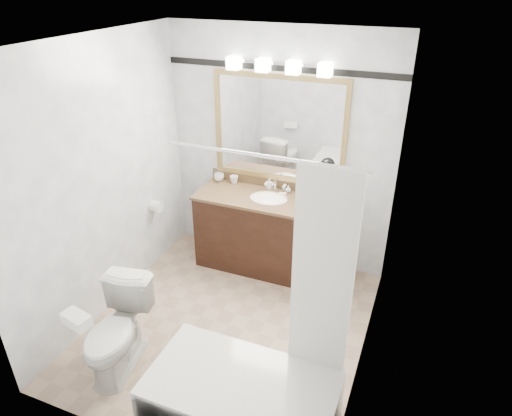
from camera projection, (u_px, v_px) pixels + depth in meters
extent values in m
cube|color=tan|center=(229.00, 325.00, 4.24)|extent=(2.40, 2.60, 0.01)
cube|color=white|center=(219.00, 41.00, 3.07)|extent=(2.40, 2.60, 0.01)
cube|color=white|center=(279.00, 152.00, 4.73)|extent=(2.40, 0.01, 2.50)
cube|color=white|center=(126.00, 305.00, 2.58)|extent=(2.40, 0.01, 2.50)
cube|color=white|center=(102.00, 183.00, 4.05)|extent=(0.01, 2.60, 2.50)
cube|color=white|center=(377.00, 235.00, 3.26)|extent=(0.01, 2.60, 2.50)
cube|color=black|center=(268.00, 235.00, 4.88)|extent=(1.50, 0.55, 0.82)
cube|color=olive|center=(268.00, 199.00, 4.68)|extent=(1.53, 0.58, 0.03)
cube|color=olive|center=(277.00, 183.00, 4.87)|extent=(1.53, 0.03, 0.10)
ellipsoid|color=white|center=(268.00, 201.00, 4.69)|extent=(0.44, 0.34, 0.14)
cube|color=#AA8B4C|center=(280.00, 76.00, 4.34)|extent=(1.40, 0.04, 0.05)
cube|color=#AA8B4C|center=(277.00, 177.00, 4.83)|extent=(1.40, 0.04, 0.05)
cube|color=#AA8B4C|center=(218.00, 122.00, 4.81)|extent=(0.05, 0.04, 1.00)
cube|color=#AA8B4C|center=(345.00, 138.00, 4.37)|extent=(0.05, 0.04, 1.00)
cube|color=white|center=(279.00, 129.00, 4.59)|extent=(1.30, 0.01, 1.00)
cube|color=silver|center=(280.00, 63.00, 4.28)|extent=(0.90, 0.05, 0.03)
cube|color=white|center=(234.00, 63.00, 4.39)|extent=(0.12, 0.12, 0.12)
cube|color=white|center=(263.00, 65.00, 4.30)|extent=(0.12, 0.12, 0.12)
cube|color=white|center=(293.00, 67.00, 4.20)|extent=(0.12, 0.12, 0.12)
cube|color=white|center=(325.00, 70.00, 4.10)|extent=(0.12, 0.12, 0.12)
cube|color=black|center=(281.00, 68.00, 4.32)|extent=(2.40, 0.01, 0.06)
cube|color=white|center=(242.00, 404.00, 3.20)|extent=(1.30, 0.72, 0.45)
cylinder|color=silver|center=(263.00, 156.00, 2.71)|extent=(1.30, 0.02, 0.02)
cube|color=white|center=(322.00, 279.00, 2.93)|extent=(0.40, 0.04, 1.55)
cylinder|color=white|center=(156.00, 206.00, 4.83)|extent=(0.11, 0.12, 0.12)
imported|color=white|center=(116.00, 332.00, 3.64)|extent=(0.53, 0.78, 0.74)
cube|color=white|center=(77.00, 320.00, 3.16)|extent=(0.23, 0.15, 0.09)
cylinder|color=black|center=(313.00, 205.00, 4.51)|extent=(0.18, 0.18, 0.02)
cylinder|color=black|center=(316.00, 192.00, 4.50)|extent=(0.15, 0.15, 0.25)
sphere|color=black|center=(317.00, 180.00, 4.44)|extent=(0.15, 0.15, 0.15)
cube|color=black|center=(313.00, 187.00, 4.40)|extent=(0.12, 0.12, 0.05)
cylinder|color=silver|center=(312.00, 203.00, 4.49)|extent=(0.06, 0.06, 0.06)
imported|color=white|center=(219.00, 177.00, 5.04)|extent=(0.13, 0.13, 0.09)
imported|color=white|center=(234.00, 180.00, 4.98)|extent=(0.12, 0.12, 0.08)
imported|color=white|center=(270.00, 184.00, 4.85)|extent=(0.06, 0.07, 0.11)
imported|color=white|center=(288.00, 189.00, 4.77)|extent=(0.08, 0.08, 0.08)
cube|color=beige|center=(282.00, 194.00, 4.73)|extent=(0.08, 0.06, 0.02)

